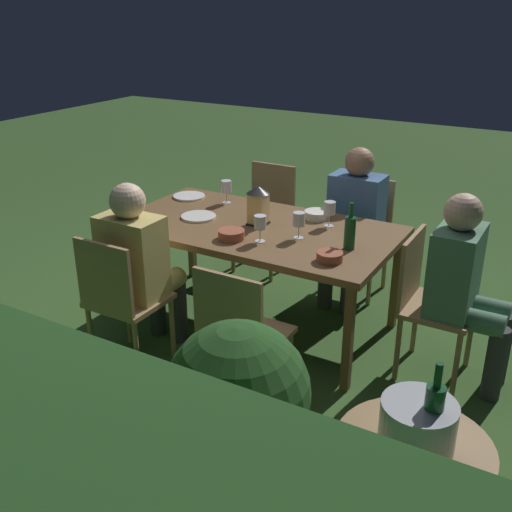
# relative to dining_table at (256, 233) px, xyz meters

# --- Properties ---
(ground_plane) EXTENTS (16.00, 16.00, 0.00)m
(ground_plane) POSITION_rel_dining_table_xyz_m (0.00, 0.00, -0.68)
(ground_plane) COLOR #385B28
(dining_table) EXTENTS (1.84, 1.00, 0.73)m
(dining_table) POSITION_rel_dining_table_xyz_m (0.00, 0.00, 0.00)
(dining_table) COLOR brown
(dining_table) RESTS_ON ground
(chair_side_left_b) EXTENTS (0.42, 0.40, 0.87)m
(chair_side_left_b) POSITION_rel_dining_table_xyz_m (0.41, -0.89, -0.19)
(chair_side_left_b) COLOR #9E7A51
(chair_side_left_b) RESTS_ON ground
(chair_side_right_a) EXTENTS (0.42, 0.40, 0.87)m
(chair_side_right_a) POSITION_rel_dining_table_xyz_m (-0.41, 0.89, -0.19)
(chair_side_right_a) COLOR #9E7A51
(chair_side_right_a) RESTS_ON ground
(chair_head_near) EXTENTS (0.40, 0.42, 0.87)m
(chair_head_near) POSITION_rel_dining_table_xyz_m (-1.17, 0.00, -0.19)
(chair_head_near) COLOR #9E7A51
(chair_head_near) RESTS_ON ground
(person_in_green) EXTENTS (0.48, 0.38, 1.15)m
(person_in_green) POSITION_rel_dining_table_xyz_m (-1.36, 0.00, -0.04)
(person_in_green) COLOR #4C7A5B
(person_in_green) RESTS_ON ground
(chair_side_left_a) EXTENTS (0.42, 0.40, 0.87)m
(chair_side_left_a) POSITION_rel_dining_table_xyz_m (-0.41, -0.89, -0.19)
(chair_side_left_a) COLOR #9E7A51
(chair_side_left_a) RESTS_ON ground
(person_in_blue) EXTENTS (0.38, 0.47, 1.15)m
(person_in_blue) POSITION_rel_dining_table_xyz_m (-0.41, -0.69, -0.04)
(person_in_blue) COLOR #426699
(person_in_blue) RESTS_ON ground
(chair_side_right_b) EXTENTS (0.42, 0.40, 0.87)m
(chair_side_right_b) POSITION_rel_dining_table_xyz_m (0.41, 0.89, -0.19)
(chair_side_right_b) COLOR #9E7A51
(chair_side_right_b) RESTS_ON ground
(person_in_mustard) EXTENTS (0.38, 0.47, 1.15)m
(person_in_mustard) POSITION_rel_dining_table_xyz_m (0.41, 0.69, -0.04)
(person_in_mustard) COLOR tan
(person_in_mustard) RESTS_ON ground
(lantern_centerpiece) EXTENTS (0.15, 0.15, 0.27)m
(lantern_centerpiece) POSITION_rel_dining_table_xyz_m (-0.00, -0.03, 0.20)
(lantern_centerpiece) COLOR black
(lantern_centerpiece) RESTS_ON dining_table
(green_bottle_on_table) EXTENTS (0.07, 0.07, 0.29)m
(green_bottle_on_table) POSITION_rel_dining_table_xyz_m (-0.68, 0.07, 0.16)
(green_bottle_on_table) COLOR #195128
(green_bottle_on_table) RESTS_ON dining_table
(wine_glass_a) EXTENTS (0.08, 0.08, 0.17)m
(wine_glass_a) POSITION_rel_dining_table_xyz_m (-0.16, 0.23, 0.17)
(wine_glass_a) COLOR silver
(wine_glass_a) RESTS_ON dining_table
(wine_glass_b) EXTENTS (0.08, 0.08, 0.17)m
(wine_glass_b) POSITION_rel_dining_table_xyz_m (0.70, 0.42, 0.17)
(wine_glass_b) COLOR silver
(wine_glass_b) RESTS_ON dining_table
(wine_glass_c) EXTENTS (0.08, 0.08, 0.17)m
(wine_glass_c) POSITION_rel_dining_table_xyz_m (-0.42, -0.23, 0.17)
(wine_glass_c) COLOR silver
(wine_glass_c) RESTS_ON dining_table
(wine_glass_d) EXTENTS (0.08, 0.08, 0.17)m
(wine_glass_d) POSITION_rel_dining_table_xyz_m (-0.34, 0.06, 0.17)
(wine_glass_d) COLOR silver
(wine_glass_d) RESTS_ON dining_table
(wine_glass_e) EXTENTS (0.08, 0.08, 0.17)m
(wine_glass_e) POSITION_rel_dining_table_xyz_m (0.43, -0.31, 0.17)
(wine_glass_e) COLOR silver
(wine_glass_e) RESTS_ON dining_table
(plate_a) EXTENTS (0.24, 0.24, 0.01)m
(plate_a) POSITION_rel_dining_table_xyz_m (0.42, 0.06, 0.06)
(plate_a) COLOR silver
(plate_a) RESTS_ON dining_table
(plate_b) EXTENTS (0.24, 0.24, 0.01)m
(plate_b) POSITION_rel_dining_table_xyz_m (0.75, -0.29, 0.06)
(plate_b) COLOR white
(plate_b) RESTS_ON dining_table
(bowl_olives) EXTENTS (0.17, 0.17, 0.05)m
(bowl_olives) POSITION_rel_dining_table_xyz_m (-0.29, -0.33, 0.08)
(bowl_olives) COLOR silver
(bowl_olives) RESTS_ON dining_table
(bowl_bread) EXTENTS (0.15, 0.15, 0.05)m
(bowl_bread) POSITION_rel_dining_table_xyz_m (-0.66, 0.30, 0.08)
(bowl_bread) COLOR #9E5138
(bowl_bread) RESTS_ON dining_table
(bowl_salad) EXTENTS (0.17, 0.17, 0.06)m
(bowl_salad) POSITION_rel_dining_table_xyz_m (0.01, 0.28, 0.08)
(bowl_salad) COLOR #9E5138
(bowl_salad) RESTS_ON dining_table
(side_table) EXTENTS (0.55, 0.55, 0.69)m
(side_table) POSITION_rel_dining_table_xyz_m (-1.52, 1.54, -0.22)
(side_table) COLOR #937047
(side_table) RESTS_ON ground
(ice_bucket) EXTENTS (0.26, 0.26, 0.34)m
(ice_bucket) POSITION_rel_dining_table_xyz_m (-1.52, 1.54, 0.11)
(ice_bucket) COLOR #B2B7BF
(ice_bucket) RESTS_ON side_table
(potted_plant_corner) EXTENTS (0.63, 0.63, 0.89)m
(potted_plant_corner) POSITION_rel_dining_table_xyz_m (-0.75, 1.46, -0.16)
(potted_plant_corner) COLOR brown
(potted_plant_corner) RESTS_ON ground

